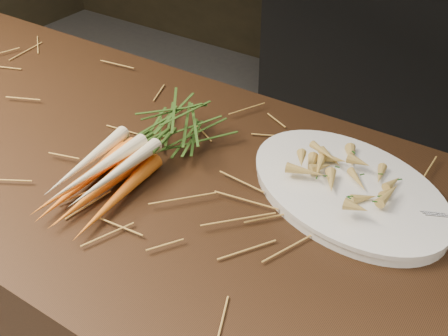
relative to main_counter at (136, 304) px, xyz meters
The scene contains 6 objects.
main_counter is the anchor object (origin of this frame).
straw_bedding 0.46m from the main_counter, 90.00° to the left, with size 1.40×0.60×0.02m, color #B08036, non-canonical shape.
root_veg_bunch 0.50m from the main_counter, ahead, with size 0.16×0.44×0.08m.
serving_platter 0.64m from the main_counter, 15.45° to the left, with size 0.38×0.26×0.02m, color white, non-canonical shape.
roasted_veg_heap 0.67m from the main_counter, 15.45° to the left, with size 0.19×0.14×0.04m, color #B6923B, non-canonical shape.
serving_fork 0.73m from the main_counter, ahead, with size 0.01×0.14×0.00m, color silver.
Camera 1 is at (0.68, -0.33, 1.51)m, focal length 45.00 mm.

